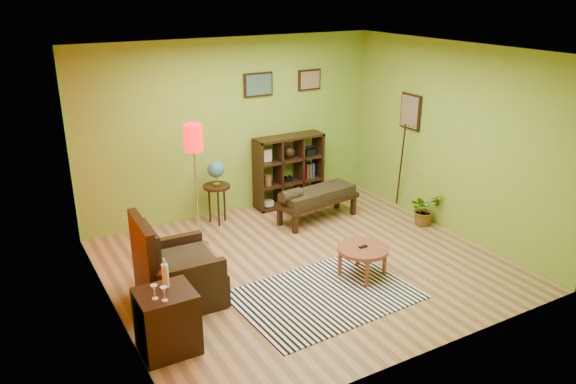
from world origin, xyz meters
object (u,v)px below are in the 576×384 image
side_cabinet (167,321)px  potted_plant (424,212)px  armchair (175,276)px  floor_lamp (194,149)px  coffee_table (363,251)px  bench (316,197)px  cube_shelf (290,170)px  globe_table (216,176)px

side_cabinet → potted_plant: 4.64m
armchair → floor_lamp: bearing=58.3°
coffee_table → bench: (0.44, 1.83, 0.06)m
coffee_table → cube_shelf: (0.45, 2.65, 0.25)m
coffee_table → side_cabinet: (-2.67, -0.27, -0.01)m
side_cabinet → bench: (3.11, 2.10, 0.06)m
cube_shelf → potted_plant: bearing=-52.4°
globe_table → potted_plant: bearing=-30.8°
side_cabinet → cube_shelf: bearing=43.2°
potted_plant → coffee_table: bearing=-155.0°
armchair → floor_lamp: floor_lamp is taller
floor_lamp → globe_table: 1.09m
side_cabinet → floor_lamp: bearing=61.4°
armchair → globe_table: armchair is taller
cube_shelf → bench: bearing=-90.0°
floor_lamp → cube_shelf: 2.27m
cube_shelf → floor_lamp: bearing=-158.0°
globe_table → potted_plant: size_ratio=1.99×
armchair → potted_plant: 4.12m
armchair → cube_shelf: (2.73, 2.05, 0.27)m
armchair → floor_lamp: (0.78, 1.26, 1.11)m
coffee_table → bench: 1.88m
armchair → potted_plant: size_ratio=2.14×
armchair → globe_table: (1.34, 1.90, 0.44)m
potted_plant → globe_table: bearing=149.2°
potted_plant → floor_lamp: bearing=163.1°
armchair → globe_table: 2.37m
side_cabinet → floor_lamp: 2.67m
side_cabinet → potted_plant: bearing=14.0°
side_cabinet → cube_shelf: (3.11, 2.92, 0.26)m
bench → potted_plant: 1.71m
coffee_table → potted_plant: size_ratio=1.28×
floor_lamp → potted_plant: 3.70m
coffee_table → armchair: bearing=165.2°
coffee_table → bench: bearing=76.3°
side_cabinet → bench: side_cabinet is taller
cube_shelf → bench: size_ratio=0.85×
side_cabinet → potted_plant: side_cabinet is taller
coffee_table → cube_shelf: cube_shelf is taller
armchair → floor_lamp: size_ratio=0.61×
side_cabinet → floor_lamp: (1.17, 2.14, 1.11)m
armchair → side_cabinet: (-0.39, -0.87, 0.01)m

